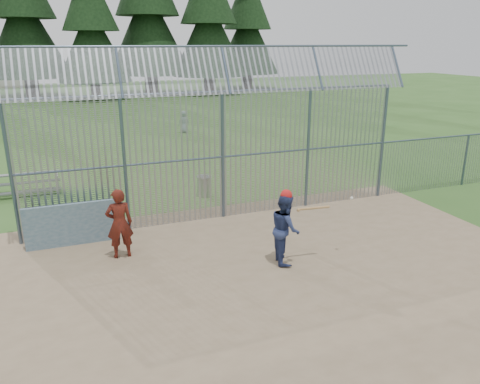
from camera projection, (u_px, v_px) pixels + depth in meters
name	position (u px, v px, depth m)	size (l,w,h in m)	color
ground	(268.00, 262.00, 12.04)	(120.00, 120.00, 0.00)	#2D511E
dirt_infield	(276.00, 270.00, 11.60)	(14.00, 10.00, 0.02)	#756047
dugout_wall	(73.00, 224.00, 12.87)	(2.50, 0.12, 1.20)	#38566B
batter	(285.00, 228.00, 11.79)	(0.88, 0.68, 1.81)	navy
onlooker	(119.00, 223.00, 12.04)	(0.68, 0.45, 1.86)	maroon
bg_kid_standing	(184.00, 122.00, 28.95)	(0.67, 0.44, 1.38)	slate
batting_gear	(292.00, 197.00, 11.56)	(1.97, 0.38, 0.56)	red
trash_can	(204.00, 186.00, 17.12)	(0.56, 0.56, 0.82)	gray
bleacher	(17.00, 185.00, 17.17)	(3.00, 0.95, 0.72)	gray
backstop_fence	(277.00, 142.00, 14.99)	(20.09, 0.81, 5.30)	#47566B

